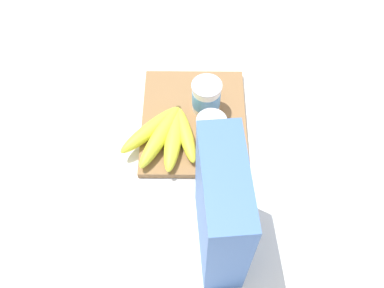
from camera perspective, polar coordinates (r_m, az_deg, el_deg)
name	(u,v)px	position (r m, az deg, el deg)	size (l,w,h in m)	color
ground_plane	(192,123)	(1.07, 0.04, 2.82)	(2.40, 2.40, 0.00)	silver
cutting_board	(192,121)	(1.07, 0.04, 3.09)	(0.31, 0.26, 0.02)	olive
cereal_box	(219,211)	(0.80, 3.61, -8.91)	(0.21, 0.08, 0.29)	#4770B7
yogurt_cup_front	(205,97)	(1.05, 1.71, 6.26)	(0.07, 0.07, 0.09)	white
yogurt_cup_back	(209,132)	(0.98, 2.30, 1.56)	(0.07, 0.07, 0.09)	white
banana_bunch	(164,135)	(1.01, -3.69, 1.26)	(0.19, 0.20, 0.04)	yellow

